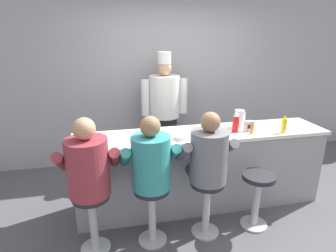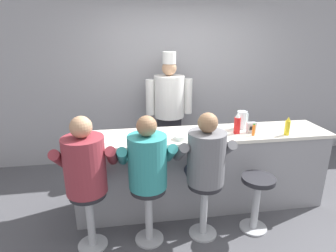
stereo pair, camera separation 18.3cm
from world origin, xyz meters
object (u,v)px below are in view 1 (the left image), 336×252
at_px(ketchup_bottle_red, 236,122).
at_px(napkin_dispenser_chrome, 249,126).
at_px(coffee_mug_white, 202,133).
at_px(cook_in_whites_near, 165,107).
at_px(diner_seated_grey, 207,160).
at_px(empty_stool_round, 257,192).
at_px(diner_seated_maroon, 89,171).
at_px(water_pitcher_clear, 239,119).
at_px(cereal_bowl, 181,137).
at_px(hot_sauce_bottle_orange, 252,128).
at_px(mustard_bottle_yellow, 284,124).
at_px(breakfast_plate, 95,144).
at_px(diner_seated_teal, 151,166).

xyz_separation_m(ketchup_bottle_red, napkin_dispenser_chrome, (0.18, 0.00, -0.06)).
height_order(coffee_mug_white, napkin_dispenser_chrome, napkin_dispenser_chrome).
bearing_deg(cook_in_whites_near, diner_seated_grey, -86.53).
xyz_separation_m(coffee_mug_white, empty_stool_round, (0.52, -0.41, -0.58)).
bearing_deg(cook_in_whites_near, napkin_dispenser_chrome, -56.65).
distance_m(diner_seated_maroon, diner_seated_grey, 1.17).
distance_m(coffee_mug_white, diner_seated_maroon, 1.29).
distance_m(water_pitcher_clear, napkin_dispenser_chrome, 0.18).
xyz_separation_m(water_pitcher_clear, empty_stool_round, (-0.05, -0.66, -0.64)).
distance_m(cereal_bowl, diner_seated_grey, 0.43).
distance_m(hot_sauce_bottle_orange, coffee_mug_white, 0.61).
bearing_deg(coffee_mug_white, diner_seated_grey, -99.50).
bearing_deg(mustard_bottle_yellow, coffee_mug_white, 176.90).
height_order(water_pitcher_clear, empty_stool_round, water_pitcher_clear).
height_order(breakfast_plate, diner_seated_teal, diner_seated_teal).
distance_m(cereal_bowl, cook_in_whites_near, 1.29).
bearing_deg(cook_in_whites_near, breakfast_plate, -128.21).
xyz_separation_m(cereal_bowl, diner_seated_grey, (0.18, -0.37, -0.13)).
bearing_deg(water_pitcher_clear, breakfast_plate, -171.94).
bearing_deg(diner_seated_teal, napkin_dispenser_chrome, 20.07).
distance_m(mustard_bottle_yellow, cook_in_whites_near, 1.77).
bearing_deg(empty_stool_round, breakfast_plate, 166.40).
bearing_deg(empty_stool_round, cereal_bowl, 152.23).
bearing_deg(breakfast_plate, diner_seated_teal, -35.62).
height_order(mustard_bottle_yellow, empty_stool_round, mustard_bottle_yellow).
relative_size(coffee_mug_white, empty_stool_round, 0.20).
bearing_deg(diner_seated_maroon, diner_seated_grey, -0.05).
height_order(diner_seated_teal, cook_in_whites_near, cook_in_whites_near).
bearing_deg(diner_seated_teal, empty_stool_round, -1.54).
distance_m(ketchup_bottle_red, coffee_mug_white, 0.46).
bearing_deg(cook_in_whites_near, coffee_mug_white, -82.73).
xyz_separation_m(breakfast_plate, diner_seated_grey, (1.11, -0.38, -0.12)).
height_order(ketchup_bottle_red, cook_in_whites_near, cook_in_whites_near).
relative_size(cereal_bowl, coffee_mug_white, 1.13).
height_order(water_pitcher_clear, diner_seated_teal, diner_seated_teal).
bearing_deg(napkin_dispenser_chrome, breakfast_plate, -177.27).
bearing_deg(hot_sauce_bottle_orange, breakfast_plate, 179.53).
bearing_deg(hot_sauce_bottle_orange, empty_stool_round, -102.58).
bearing_deg(water_pitcher_clear, diner_seated_teal, -152.80).
bearing_deg(coffee_mug_white, ketchup_bottle_red, 10.68).
distance_m(water_pitcher_clear, cook_in_whites_near, 1.27).
xyz_separation_m(diner_seated_teal, cook_in_whites_near, (0.48, 1.66, 0.15)).
xyz_separation_m(hot_sauce_bottle_orange, cook_in_whites_near, (-0.77, 1.30, -0.02)).
xyz_separation_m(coffee_mug_white, diner_seated_grey, (-0.06, -0.38, -0.16)).
bearing_deg(ketchup_bottle_red, empty_stool_round, -81.44).
height_order(water_pitcher_clear, diner_seated_maroon, diner_seated_maroon).
relative_size(breakfast_plate, diner_seated_maroon, 0.19).
bearing_deg(ketchup_bottle_red, diner_seated_teal, -157.09).
height_order(diner_seated_grey, empty_stool_round, diner_seated_grey).
bearing_deg(breakfast_plate, napkin_dispenser_chrome, 2.73).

